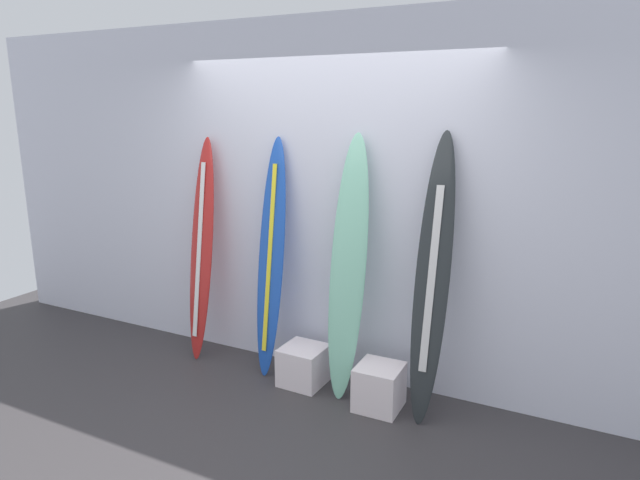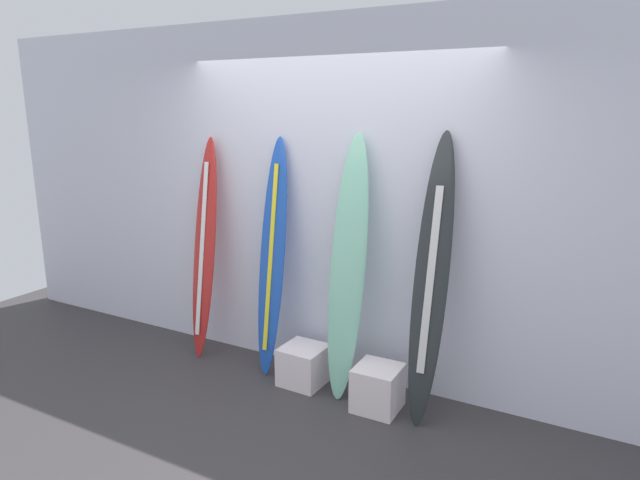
{
  "view_description": "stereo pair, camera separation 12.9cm",
  "coord_description": "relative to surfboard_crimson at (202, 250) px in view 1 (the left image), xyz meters",
  "views": [
    {
      "loc": [
        1.87,
        -2.64,
        2.14
      ],
      "look_at": [
        0.05,
        0.95,
        1.17
      ],
      "focal_mm": 31.31,
      "sensor_mm": 36.0,
      "label": 1
    },
    {
      "loc": [
        1.98,
        -2.58,
        2.14
      ],
      "look_at": [
        0.05,
        0.95,
        1.17
      ],
      "focal_mm": 31.31,
      "sensor_mm": 36.0,
      "label": 2
    }
  ],
  "objects": [
    {
      "name": "surfboard_cobalt",
      "position": [
        0.68,
        0.02,
        -0.01
      ],
      "size": [
        0.24,
        0.37,
        1.91
      ],
      "color": "#1C4BB2",
      "rests_on": "ground"
    },
    {
      "name": "surfboard_seafoam",
      "position": [
        1.37,
        -0.03,
        0.03
      ],
      "size": [
        0.3,
        0.42,
        1.96
      ],
      "color": "#80C9AA",
      "rests_on": "ground"
    },
    {
      "name": "display_block_left",
      "position": [
        1.02,
        -0.09,
        -0.79
      ],
      "size": [
        0.34,
        0.34,
        0.3
      ],
      "color": "white",
      "rests_on": "ground"
    },
    {
      "name": "ground",
      "position": [
        1.09,
        -0.99,
        -0.97
      ],
      "size": [
        8.0,
        8.0,
        0.04
      ],
      "primitive_type": "cube",
      "color": "#343133"
    },
    {
      "name": "display_block_center",
      "position": [
        1.69,
        -0.17,
        -0.78
      ],
      "size": [
        0.32,
        0.32,
        0.32
      ],
      "color": "white",
      "rests_on": "ground"
    },
    {
      "name": "surfboard_crimson",
      "position": [
        0.0,
        0.0,
        0.0
      ],
      "size": [
        0.22,
        0.36,
        1.89
      ],
      "color": "#B42321",
      "rests_on": "ground"
    },
    {
      "name": "wall_back",
      "position": [
        1.09,
        0.31,
        0.45
      ],
      "size": [
        7.2,
        0.2,
        2.8
      ],
      "primitive_type": "cube",
      "color": "silver",
      "rests_on": "ground"
    },
    {
      "name": "surfboard_charcoal",
      "position": [
        2.01,
        -0.05,
        0.05
      ],
      "size": [
        0.25,
        0.48,
        1.98
      ],
      "color": "#232729",
      "rests_on": "ground"
    }
  ]
}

